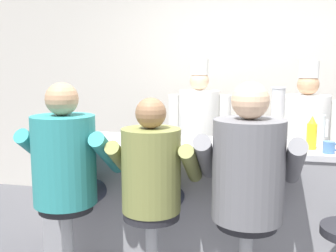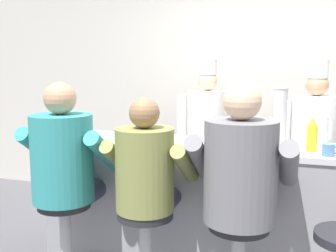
# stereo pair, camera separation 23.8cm
# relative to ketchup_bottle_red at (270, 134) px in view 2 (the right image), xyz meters

# --- Properties ---
(wall_back) EXTENTS (10.00, 0.06, 2.70)m
(wall_back) POSITION_rel_ketchup_bottle_red_xyz_m (-0.18, 1.69, 0.25)
(wall_back) COLOR beige
(wall_back) RESTS_ON ground_plane
(diner_counter) EXTENTS (3.13, 0.58, 0.99)m
(diner_counter) POSITION_rel_ketchup_bottle_red_xyz_m (-0.18, 0.10, -0.60)
(diner_counter) COLOR gray
(diner_counter) RESTS_ON ground_plane
(ketchup_bottle_red) EXTENTS (0.07, 0.07, 0.23)m
(ketchup_bottle_red) POSITION_rel_ketchup_bottle_red_xyz_m (0.00, 0.00, 0.00)
(ketchup_bottle_red) COLOR red
(ketchup_bottle_red) RESTS_ON diner_counter
(mustard_bottle_yellow) EXTENTS (0.07, 0.07, 0.23)m
(mustard_bottle_yellow) POSITION_rel_ketchup_bottle_red_xyz_m (0.27, 0.02, 0.00)
(mustard_bottle_yellow) COLOR yellow
(mustard_bottle_yellow) RESTS_ON diner_counter
(water_pitcher_clear) EXTENTS (0.16, 0.14, 0.22)m
(water_pitcher_clear) POSITION_rel_ketchup_bottle_red_xyz_m (0.32, 0.23, 0.00)
(water_pitcher_clear) COLOR silver
(water_pitcher_clear) RESTS_ON diner_counter
(breakfast_plate) EXTENTS (0.27, 0.27, 0.05)m
(breakfast_plate) POSITION_rel_ketchup_bottle_red_xyz_m (-1.52, -0.02, -0.09)
(breakfast_plate) COLOR white
(breakfast_plate) RESTS_ON diner_counter
(cereal_bowl) EXTENTS (0.15, 0.15, 0.05)m
(cereal_bowl) POSITION_rel_ketchup_bottle_red_xyz_m (-0.99, -0.09, -0.08)
(cereal_bowl) COLOR #4C7FB7
(cereal_bowl) RESTS_ON diner_counter
(coffee_mug_blue) EXTENTS (0.12, 0.08, 0.08)m
(coffee_mug_blue) POSITION_rel_ketchup_bottle_red_xyz_m (0.37, -0.09, -0.07)
(coffee_mug_blue) COLOR #4C7AB2
(coffee_mug_blue) RESTS_ON diner_counter
(cup_stack_steel) EXTENTS (0.11, 0.11, 0.42)m
(cup_stack_steel) POSITION_rel_ketchup_bottle_red_xyz_m (0.05, 0.26, 0.10)
(cup_stack_steel) COLOR #B7BABF
(cup_stack_steel) RESTS_ON diner_counter
(diner_seated_teal) EXTENTS (0.65, 0.64, 1.46)m
(diner_seated_teal) POSITION_rel_ketchup_bottle_red_xyz_m (-1.36, -0.42, -0.21)
(diner_seated_teal) COLOR #B2B5BA
(diner_seated_teal) RESTS_ON ground_plane
(diner_seated_olive) EXTENTS (0.58, 0.57, 1.37)m
(diner_seated_olive) POSITION_rel_ketchup_bottle_red_xyz_m (-0.75, -0.43, -0.25)
(diner_seated_olive) COLOR #B2B5BA
(diner_seated_olive) RESTS_ON ground_plane
(diner_seated_grey) EXTENTS (0.66, 0.65, 1.47)m
(diner_seated_grey) POSITION_rel_ketchup_bottle_red_xyz_m (-0.14, -0.42, -0.20)
(diner_seated_grey) COLOR #B2B5BA
(diner_seated_grey) RESTS_ON ground_plane
(cook_in_whites_near) EXTENTS (0.64, 0.41, 1.64)m
(cook_in_whites_near) POSITION_rel_ketchup_bottle_red_xyz_m (-0.69, 1.14, -0.20)
(cook_in_whites_near) COLOR #232328
(cook_in_whites_near) RESTS_ON ground_plane
(cook_in_whites_far) EXTENTS (0.63, 0.40, 1.62)m
(cook_in_whites_far) POSITION_rel_ketchup_bottle_red_xyz_m (0.33, 0.92, -0.21)
(cook_in_whites_far) COLOR #232328
(cook_in_whites_far) RESTS_ON ground_plane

